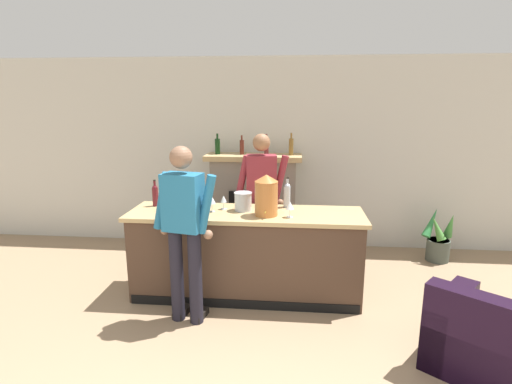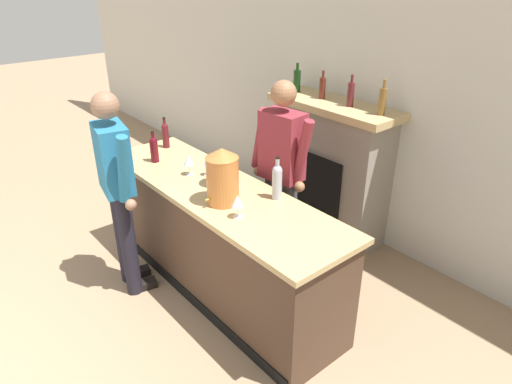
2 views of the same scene
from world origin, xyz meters
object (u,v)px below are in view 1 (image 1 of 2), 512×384
(potted_plant_corner, at_px, (438,241))
(wine_bottle_rose_blush, at_px, (155,194))
(person_bartender, at_px, (261,198))
(copper_dispenser, at_px, (266,195))
(wine_glass_mid_counter, at_px, (290,206))
(wine_glass_front_right, at_px, (224,200))
(armchair_black, at_px, (490,343))
(wine_glass_front_left, at_px, (212,200))
(ice_bucket_steel, at_px, (243,201))
(person_customer, at_px, (184,228))
(wine_bottle_merlot_tall, at_px, (287,194))
(fireplace_stone, at_px, (254,202))
(wine_bottle_port_short, at_px, (170,201))

(potted_plant_corner, distance_m, wine_bottle_rose_blush, 3.79)
(person_bartender, distance_m, wine_bottle_rose_blush, 1.26)
(copper_dispenser, xyz_separation_m, wine_glass_mid_counter, (0.25, -0.06, -0.09))
(wine_glass_front_right, bearing_deg, armchair_black, -27.45)
(armchair_black, relative_size, wine_bottle_rose_blush, 3.93)
(potted_plant_corner, xyz_separation_m, wine_glass_front_left, (-2.85, -1.24, 0.81))
(wine_glass_mid_counter, bearing_deg, wine_bottle_rose_blush, 168.43)
(wine_bottle_rose_blush, bearing_deg, wine_glass_front_right, -4.81)
(person_bartender, bearing_deg, ice_bucket_steel, -106.45)
(armchair_black, xyz_separation_m, potted_plant_corner, (0.40, 2.35, 0.03))
(wine_glass_front_left, bearing_deg, person_customer, -104.77)
(potted_plant_corner, relative_size, wine_bottle_merlot_tall, 2.12)
(wine_bottle_rose_blush, xyz_separation_m, wine_glass_front_right, (0.80, -0.07, -0.03))
(person_bartender, relative_size, wine_bottle_rose_blush, 5.80)
(armchair_black, bearing_deg, ice_bucket_steel, 150.73)
(potted_plant_corner, bearing_deg, wine_glass_mid_counter, -145.69)
(copper_dispenser, bearing_deg, wine_bottle_merlot_tall, 59.13)
(person_bartender, relative_size, ice_bucket_steel, 8.71)
(wine_glass_front_left, bearing_deg, copper_dispenser, -7.51)
(armchair_black, relative_size, ice_bucket_steel, 5.90)
(person_bartender, bearing_deg, wine_glass_mid_counter, -64.65)
(copper_dispenser, xyz_separation_m, wine_bottle_rose_blush, (-1.28, 0.26, -0.08))
(fireplace_stone, bearing_deg, wine_bottle_rose_blush, -127.61)
(wine_glass_front_left, bearing_deg, potted_plant_corner, 23.50)
(armchair_black, distance_m, wine_bottle_merlot_tall, 2.32)
(wine_bottle_rose_blush, bearing_deg, potted_plant_corner, 16.67)
(wine_bottle_port_short, height_order, wine_bottle_rose_blush, wine_bottle_rose_blush)
(fireplace_stone, height_order, armchair_black, fireplace_stone)
(armchair_black, relative_size, potted_plant_corner, 1.65)
(wine_bottle_port_short, bearing_deg, wine_glass_front_left, 10.46)
(person_bartender, bearing_deg, wine_bottle_port_short, -143.07)
(copper_dispenser, height_order, ice_bucket_steel, copper_dispenser)
(person_customer, distance_m, wine_glass_mid_counter, 1.09)
(person_bartender, distance_m, wine_bottle_merlot_tall, 0.49)
(ice_bucket_steel, bearing_deg, armchair_black, -29.27)
(person_bartender, xyz_separation_m, wine_glass_mid_counter, (0.35, -0.75, 0.11))
(copper_dispenser, height_order, wine_bottle_merlot_tall, copper_dispenser)
(potted_plant_corner, distance_m, wine_bottle_merlot_tall, 2.42)
(fireplace_stone, bearing_deg, ice_bucket_steel, -89.09)
(wine_bottle_merlot_tall, bearing_deg, wine_glass_mid_counter, -84.88)
(ice_bucket_steel, relative_size, wine_glass_mid_counter, 1.16)
(fireplace_stone, relative_size, wine_glass_front_left, 9.70)
(wine_bottle_merlot_tall, xyz_separation_m, wine_glass_mid_counter, (0.04, -0.41, -0.03))
(armchair_black, xyz_separation_m, copper_dispenser, (-1.87, 1.03, 0.93))
(wine_bottle_rose_blush, xyz_separation_m, wine_glass_front_left, (0.69, -0.18, -0.01))
(fireplace_stone, height_order, wine_glass_mid_counter, fireplace_stone)
(wine_bottle_port_short, height_order, wine_bottle_merlot_tall, wine_bottle_merlot_tall)
(ice_bucket_steel, bearing_deg, wine_bottle_rose_blush, 174.70)
(armchair_black, xyz_separation_m, person_customer, (-2.61, 0.53, 0.71))
(copper_dispenser, bearing_deg, wine_bottle_rose_blush, 168.66)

